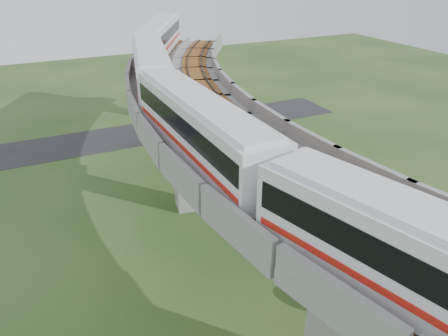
{
  "coord_description": "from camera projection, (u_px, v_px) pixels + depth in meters",
  "views": [
    {
      "loc": [
        -11.03,
        -22.49,
        21.23
      ],
      "look_at": [
        0.89,
        2.54,
        7.5
      ],
      "focal_mm": 35.0,
      "sensor_mm": 36.0,
      "label": 1
    }
  ],
  "objects": [
    {
      "name": "tree_0",
      "position": [
        229.0,
        123.0,
        54.25
      ],
      "size": [
        2.82,
        2.82,
        3.41
      ],
      "color": "#382314",
      "rests_on": "ground"
    },
    {
      "name": "viaduct",
      "position": [
        280.0,
        154.0,
        29.33
      ],
      "size": [
        19.58,
        73.98,
        11.4
      ],
      "color": "#99968E",
      "rests_on": "ground"
    },
    {
      "name": "dirt_lot",
      "position": [
        393.0,
        242.0,
        35.64
      ],
      "size": [
        18.0,
        26.0,
        0.04
      ],
      "primitive_type": "cube",
      "color": "#80735D",
      "rests_on": "ground"
    },
    {
      "name": "tree_2",
      "position": [
        260.0,
        198.0,
        38.76
      ],
      "size": [
        2.1,
        2.1,
        2.55
      ],
      "color": "#382314",
      "rests_on": "ground"
    },
    {
      "name": "tree_1",
      "position": [
        248.0,
        158.0,
        44.79
      ],
      "size": [
        2.46,
        2.46,
        3.36
      ],
      "color": "#382314",
      "rests_on": "ground"
    },
    {
      "name": "tree_4",
      "position": [
        377.0,
        291.0,
        27.23
      ],
      "size": [
        2.35,
        2.35,
        3.29
      ],
      "color": "#382314",
      "rests_on": "ground"
    },
    {
      "name": "tree_3",
      "position": [
        316.0,
        234.0,
        33.31
      ],
      "size": [
        2.38,
        2.38,
        2.94
      ],
      "color": "#382314",
      "rests_on": "ground"
    },
    {
      "name": "ground",
      "position": [
        228.0,
        276.0,
        31.87
      ],
      "size": [
        160.0,
        160.0,
        0.0
      ],
      "primitive_type": "plane",
      "color": "#24441B",
      "rests_on": "ground"
    },
    {
      "name": "fence",
      "position": [
        336.0,
        234.0,
        35.29
      ],
      "size": [
        3.87,
        38.73,
        1.5
      ],
      "color": "#2D382D",
      "rests_on": "ground"
    },
    {
      "name": "asphalt_road",
      "position": [
        126.0,
        136.0,
        56.13
      ],
      "size": [
        60.0,
        8.0,
        0.03
      ],
      "primitive_type": "cube",
      "color": "#232326",
      "rests_on": "ground"
    },
    {
      "name": "metro_train",
      "position": [
        201.0,
        90.0,
        31.42
      ],
      "size": [
        13.45,
        61.02,
        3.64
      ],
      "color": "silver",
      "rests_on": "ground"
    },
    {
      "name": "car_dark",
      "position": [
        382.0,
        201.0,
        40.27
      ],
      "size": [
        4.35,
        2.36,
        1.2
      ],
      "primitive_type": "imported",
      "rotation": [
        0.0,
        0.0,
        1.4
      ],
      "color": "black",
      "rests_on": "dirt_lot"
    }
  ]
}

